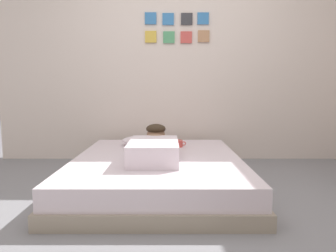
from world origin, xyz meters
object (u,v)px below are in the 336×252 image
(pillow, at_px, (145,141))
(person_lying, at_px, (154,146))
(bed, at_px, (157,171))
(coffee_cup, at_px, (178,144))
(cell_phone, at_px, (160,156))

(pillow, relative_size, person_lying, 0.57)
(pillow, bearing_deg, bed, -74.42)
(person_lying, height_order, coffee_cup, person_lying)
(bed, relative_size, coffee_cup, 15.68)
(coffee_cup, relative_size, cell_phone, 0.89)
(bed, height_order, cell_phone, cell_phone)
(person_lying, bearing_deg, pillow, 101.78)
(pillow, bearing_deg, person_lying, -78.22)
(person_lying, xyz_separation_m, coffee_cup, (0.24, 0.53, -0.07))
(bed, height_order, pillow, pillow)
(pillow, distance_m, cell_phone, 0.59)
(pillow, bearing_deg, cell_phone, -72.42)
(bed, xyz_separation_m, cell_phone, (0.02, 0.00, 0.15))
(bed, distance_m, cell_phone, 0.15)
(pillow, distance_m, coffee_cup, 0.38)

